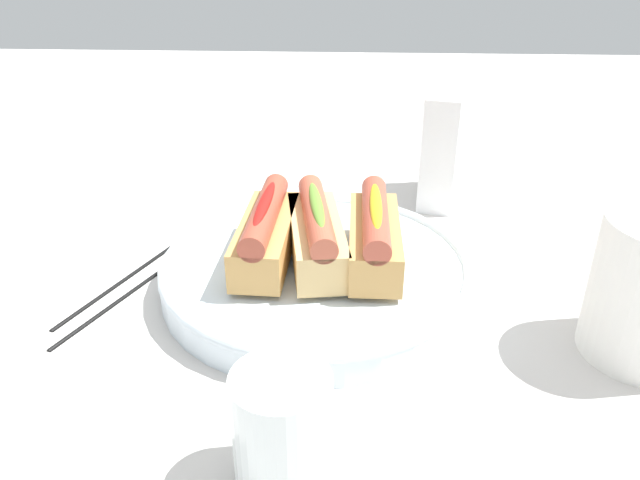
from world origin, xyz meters
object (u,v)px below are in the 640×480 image
(serving_bowl, at_px, (320,271))
(chopstick_near, at_px, (131,290))
(hotdog_side, at_px, (374,233))
(water_glass, at_px, (282,437))
(chopstick_far, at_px, (129,275))
(hotdog_back, at_px, (320,233))
(hotdog_front, at_px, (265,233))
(napkin_box, at_px, (442,146))

(serving_bowl, distance_m, chopstick_near, 0.20)
(hotdog_side, xyz_separation_m, water_glass, (0.25, -0.07, -0.02))
(chopstick_near, distance_m, chopstick_far, 0.03)
(serving_bowl, relative_size, water_glass, 3.58)
(water_glass, distance_m, chopstick_near, 0.30)
(hotdog_back, bearing_deg, chopstick_near, -84.16)
(hotdog_front, relative_size, hotdog_side, 1.01)
(water_glass, height_order, chopstick_near, water_glass)
(hotdog_front, distance_m, hotdog_back, 0.05)
(hotdog_front, height_order, chopstick_near, hotdog_front)
(hotdog_back, xyz_separation_m, napkin_box, (-0.23, 0.15, 0.01))
(hotdog_side, height_order, water_glass, hotdog_side)
(hotdog_back, relative_size, chopstick_near, 0.71)
(napkin_box, bearing_deg, water_glass, -5.89)
(chopstick_far, bearing_deg, hotdog_side, 111.36)
(hotdog_front, xyz_separation_m, hotdog_side, (-0.01, 0.11, 0.00))
(hotdog_front, height_order, chopstick_far, hotdog_front)
(serving_bowl, relative_size, hotdog_side, 2.15)
(hotdog_back, height_order, water_glass, hotdog_back)
(serving_bowl, xyz_separation_m, napkin_box, (-0.23, 0.15, 0.06))
(chopstick_near, bearing_deg, hotdog_side, 119.03)
(chopstick_near, bearing_deg, chopstick_far, -134.49)
(hotdog_front, bearing_deg, water_glass, 9.53)
(serving_bowl, xyz_separation_m, hotdog_front, (0.00, -0.05, 0.04))
(napkin_box, height_order, chopstick_near, napkin_box)
(hotdog_front, bearing_deg, chopstick_near, -83.24)
(serving_bowl, bearing_deg, hotdog_front, -86.52)
(serving_bowl, height_order, hotdog_side, hotdog_side)
(hotdog_back, relative_size, napkin_box, 1.04)
(napkin_box, relative_size, chopstick_far, 0.68)
(chopstick_near, xyz_separation_m, chopstick_far, (-0.03, -0.01, 0.00))
(serving_bowl, xyz_separation_m, water_glass, (0.25, -0.01, 0.02))
(chopstick_far, bearing_deg, hotdog_back, 110.05)
(hotdog_front, height_order, napkin_box, napkin_box)
(serving_bowl, bearing_deg, hotdog_back, -112.92)
(hotdog_back, xyz_separation_m, water_glass, (0.25, -0.01, -0.02))
(hotdog_side, bearing_deg, chopstick_far, -91.46)
(chopstick_near, bearing_deg, water_glass, 61.96)
(hotdog_front, distance_m, napkin_box, 0.31)
(hotdog_back, relative_size, hotdog_side, 1.04)
(hotdog_back, bearing_deg, chopstick_far, -92.76)
(hotdog_side, distance_m, chopstick_near, 0.26)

